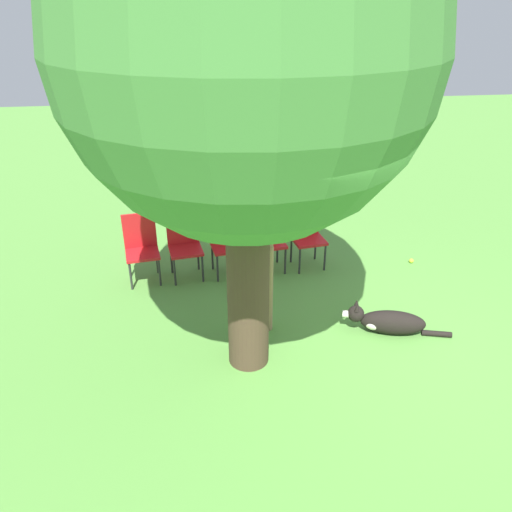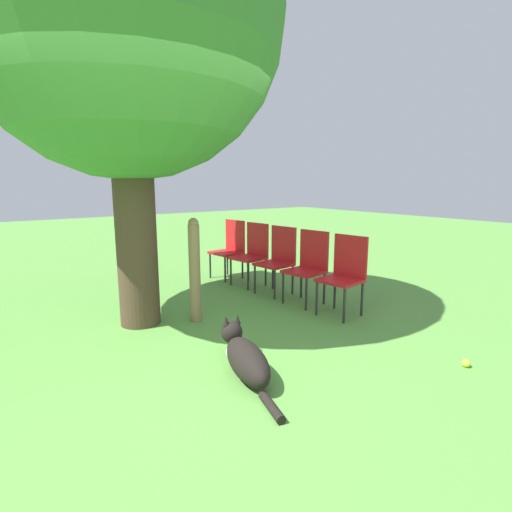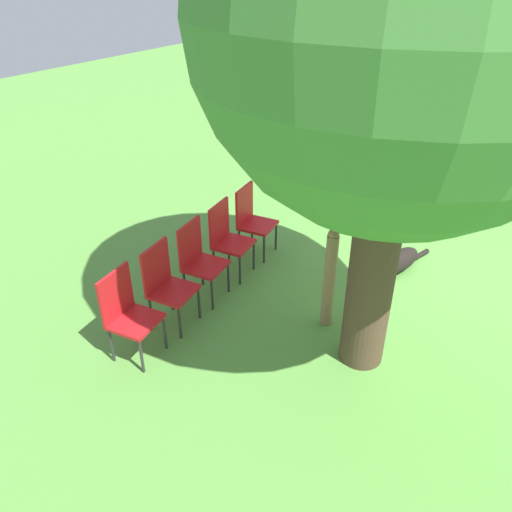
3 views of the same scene
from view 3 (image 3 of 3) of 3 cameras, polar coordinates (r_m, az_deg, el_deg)
name	(u,v)px [view 3 (image 3 of 3)]	position (r m, az deg, el deg)	size (l,w,h in m)	color
ground_plane	(415,300)	(6.13, 17.66, -4.84)	(30.00, 30.00, 0.00)	#56933D
oak_tree	(409,17)	(3.92, 17.11, 24.65)	(3.14, 3.14, 4.69)	#4C3828
dog	(395,263)	(6.48, 15.60, -0.76)	(0.46, 1.23, 0.38)	black
fence_post	(330,278)	(5.23, 8.41, -2.49)	(0.12, 0.12, 1.16)	#937551
red_chair_0	(252,217)	(6.52, -0.50, 4.47)	(0.48, 0.49, 0.93)	red
red_chair_1	(227,236)	(6.09, -3.34, 2.35)	(0.48, 0.49, 0.93)	red
red_chair_2	(199,257)	(5.69, -6.58, -0.10)	(0.48, 0.49, 0.93)	red
red_chair_3	(166,282)	(5.32, -10.29, -2.89)	(0.48, 0.49, 0.93)	red
red_chair_4	(127,311)	(4.99, -14.55, -6.07)	(0.48, 0.49, 0.93)	red
tennis_ball	(319,211)	(7.85, 7.18, 5.18)	(0.07, 0.07, 0.07)	#CCE033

